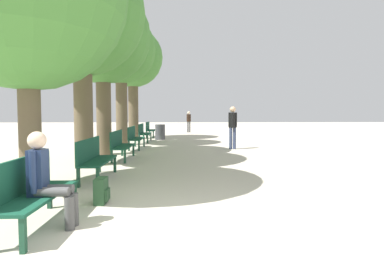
{
  "coord_description": "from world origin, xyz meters",
  "views": [
    {
      "loc": [
        -0.05,
        -3.3,
        1.51
      ],
      "look_at": [
        0.15,
        3.61,
        1.14
      ],
      "focal_mm": 28.0,
      "sensor_mm": 36.0,
      "label": 1
    }
  ],
  "objects_px": {
    "bench_row_1": "(94,156)",
    "tree_row_2": "(103,37)",
    "tree_row_4": "(133,59)",
    "pedestrian_near": "(233,125)",
    "bench_row_3": "(134,136)",
    "bench_row_4": "(143,132)",
    "bench_row_2": "(120,143)",
    "bench_row_0": "(30,188)",
    "person_seated": "(47,177)",
    "pedestrian_mid": "(189,120)",
    "tree_row_1": "(82,14)",
    "backpack": "(101,191)",
    "bench_row_5": "(150,129)",
    "tree_row_3": "(121,51)",
    "trash_bin": "(160,132)"
  },
  "relations": [
    {
      "from": "tree_row_4",
      "to": "pedestrian_near",
      "type": "relative_size",
      "value": 3.58
    },
    {
      "from": "bench_row_4",
      "to": "bench_row_5",
      "type": "bearing_deg",
      "value": 90.0
    },
    {
      "from": "bench_row_3",
      "to": "tree_row_2",
      "type": "relative_size",
      "value": 0.28
    },
    {
      "from": "bench_row_0",
      "to": "bench_row_4",
      "type": "xyz_separation_m",
      "value": [
        0.0,
        11.21,
        0.0
      ]
    },
    {
      "from": "pedestrian_mid",
      "to": "pedestrian_near",
      "type": "bearing_deg",
      "value": -80.99
    },
    {
      "from": "tree_row_1",
      "to": "bench_row_3",
      "type": "bearing_deg",
      "value": 78.67
    },
    {
      "from": "bench_row_0",
      "to": "bench_row_2",
      "type": "distance_m",
      "value": 5.61
    },
    {
      "from": "bench_row_1",
      "to": "bench_row_0",
      "type": "bearing_deg",
      "value": -90.0
    },
    {
      "from": "bench_row_3",
      "to": "pedestrian_mid",
      "type": "relative_size",
      "value": 1.03
    },
    {
      "from": "bench_row_5",
      "to": "backpack",
      "type": "distance_m",
      "value": 13.04
    },
    {
      "from": "bench_row_0",
      "to": "pedestrian_mid",
      "type": "height_order",
      "value": "pedestrian_mid"
    },
    {
      "from": "bench_row_2",
      "to": "backpack",
      "type": "bearing_deg",
      "value": -81.95
    },
    {
      "from": "bench_row_1",
      "to": "tree_row_2",
      "type": "xyz_separation_m",
      "value": [
        -0.78,
        3.86,
        3.59
      ]
    },
    {
      "from": "pedestrian_near",
      "to": "tree_row_3",
      "type": "bearing_deg",
      "value": 161.32
    },
    {
      "from": "person_seated",
      "to": "pedestrian_mid",
      "type": "height_order",
      "value": "pedestrian_mid"
    },
    {
      "from": "person_seated",
      "to": "pedestrian_mid",
      "type": "relative_size",
      "value": 0.81
    },
    {
      "from": "bench_row_5",
      "to": "tree_row_2",
      "type": "relative_size",
      "value": 0.28
    },
    {
      "from": "bench_row_3",
      "to": "tree_row_4",
      "type": "height_order",
      "value": "tree_row_4"
    },
    {
      "from": "backpack",
      "to": "bench_row_5",
      "type": "bearing_deg",
      "value": 92.87
    },
    {
      "from": "backpack",
      "to": "trash_bin",
      "type": "bearing_deg",
      "value": 89.48
    },
    {
      "from": "bench_row_1",
      "to": "bench_row_3",
      "type": "bearing_deg",
      "value": 90.0
    },
    {
      "from": "tree_row_2",
      "to": "trash_bin",
      "type": "relative_size",
      "value": 7.02
    },
    {
      "from": "bench_row_1",
      "to": "pedestrian_near",
      "type": "distance_m",
      "value": 6.68
    },
    {
      "from": "tree_row_1",
      "to": "trash_bin",
      "type": "bearing_deg",
      "value": 78.93
    },
    {
      "from": "trash_bin",
      "to": "bench_row_1",
      "type": "bearing_deg",
      "value": -94.52
    },
    {
      "from": "bench_row_3",
      "to": "bench_row_4",
      "type": "bearing_deg",
      "value": 90.0
    },
    {
      "from": "backpack",
      "to": "pedestrian_near",
      "type": "distance_m",
      "value": 7.92
    },
    {
      "from": "trash_bin",
      "to": "person_seated",
      "type": "bearing_deg",
      "value": -92.39
    },
    {
      "from": "bench_row_0",
      "to": "pedestrian_near",
      "type": "relative_size",
      "value": 0.92
    },
    {
      "from": "bench_row_0",
      "to": "tree_row_4",
      "type": "relative_size",
      "value": 0.26
    },
    {
      "from": "tree_row_2",
      "to": "trash_bin",
      "type": "xyz_separation_m",
      "value": [
        1.53,
        5.7,
        -3.69
      ]
    },
    {
      "from": "person_seated",
      "to": "tree_row_4",
      "type": "bearing_deg",
      "value": 94.48
    },
    {
      "from": "person_seated",
      "to": "trash_bin",
      "type": "bearing_deg",
      "value": 87.61
    },
    {
      "from": "pedestrian_mid",
      "to": "backpack",
      "type": "bearing_deg",
      "value": -95.89
    },
    {
      "from": "pedestrian_mid",
      "to": "bench_row_0",
      "type": "bearing_deg",
      "value": -97.61
    },
    {
      "from": "bench_row_5",
      "to": "tree_row_2",
      "type": "height_order",
      "value": "tree_row_2"
    },
    {
      "from": "trash_bin",
      "to": "tree_row_4",
      "type": "bearing_deg",
      "value": 160.06
    },
    {
      "from": "bench_row_1",
      "to": "tree_row_4",
      "type": "bearing_deg",
      "value": 94.4
    },
    {
      "from": "bench_row_2",
      "to": "pedestrian_mid",
      "type": "relative_size",
      "value": 1.03
    },
    {
      "from": "bench_row_5",
      "to": "person_seated",
      "type": "relative_size",
      "value": 1.27
    },
    {
      "from": "bench_row_5",
      "to": "pedestrian_near",
      "type": "height_order",
      "value": "pedestrian_near"
    },
    {
      "from": "bench_row_0",
      "to": "tree_row_4",
      "type": "xyz_separation_m",
      "value": [
        -0.78,
        12.92,
        3.94
      ]
    },
    {
      "from": "bench_row_2",
      "to": "bench_row_0",
      "type": "bearing_deg",
      "value": -90.0
    },
    {
      "from": "bench_row_4",
      "to": "tree_row_1",
      "type": "distance_m",
      "value": 7.68
    },
    {
      "from": "bench_row_1",
      "to": "bench_row_2",
      "type": "xyz_separation_m",
      "value": [
        0.0,
        2.8,
        0.0
      ]
    },
    {
      "from": "bench_row_2",
      "to": "tree_row_3",
      "type": "distance_m",
      "value": 5.63
    },
    {
      "from": "bench_row_1",
      "to": "tree_row_2",
      "type": "distance_m",
      "value": 5.33
    },
    {
      "from": "tree_row_2",
      "to": "pedestrian_mid",
      "type": "relative_size",
      "value": 3.73
    },
    {
      "from": "tree_row_4",
      "to": "pedestrian_mid",
      "type": "distance_m",
      "value": 7.11
    },
    {
      "from": "tree_row_1",
      "to": "tree_row_2",
      "type": "xyz_separation_m",
      "value": [
        0.0,
        2.14,
        -0.1
      ]
    }
  ]
}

